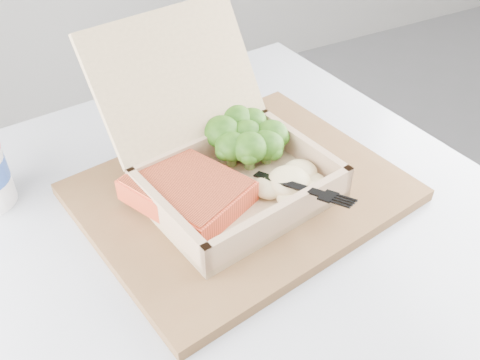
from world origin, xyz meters
TOP-DOWN VIEW (x-y plane):
  - cafe_table at (-0.41, 0.50)m, footprint 0.79×0.79m
  - serving_tray at (-0.36, 0.53)m, footprint 0.43×0.37m
  - takeout_container at (-0.38, 0.56)m, footprint 0.26×0.30m
  - salmon_fillet at (-0.44, 0.53)m, footprint 0.15×0.17m
  - broccoli_pile at (-0.33, 0.58)m, footprint 0.12×0.12m
  - mashed_potatoes at (-0.32, 0.48)m, footprint 0.09×0.08m
  - plastic_fork at (-0.34, 0.49)m, footprint 0.06×0.14m
  - receipt at (-0.35, 0.75)m, footprint 0.10×0.16m

SIDE VIEW (x-z plane):
  - cafe_table at x=-0.41m, z-range 0.17..0.87m
  - receipt at x=-0.35m, z-range 0.70..0.70m
  - serving_tray at x=-0.36m, z-range 0.70..0.72m
  - salmon_fillet at x=-0.44m, z-range 0.73..0.75m
  - mashed_potatoes at x=-0.32m, z-range 0.73..0.76m
  - broccoli_pile at x=-0.33m, z-range 0.73..0.77m
  - plastic_fork at x=-0.34m, z-range 0.74..0.77m
  - takeout_container at x=-0.38m, z-range 0.67..0.86m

